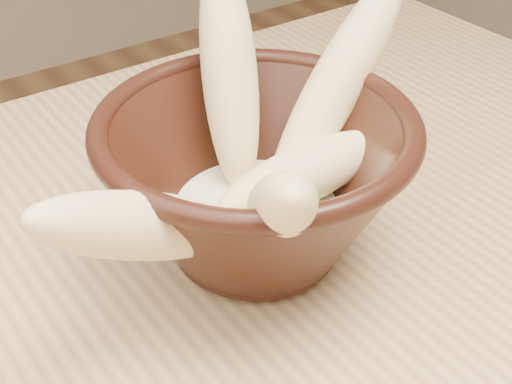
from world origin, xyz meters
TOP-DOWN VIEW (x-y plane):
  - bowl at (0.15, 0.08)m, footprint 0.21×0.21m
  - milk_puddle at (0.15, 0.08)m, footprint 0.12×0.12m
  - banana_upright at (0.17, 0.13)m, footprint 0.08×0.12m
  - banana_left at (0.06, 0.05)m, footprint 0.17×0.08m
  - banana_right at (0.23, 0.09)m, footprint 0.16×0.07m
  - banana_across at (0.18, 0.06)m, footprint 0.14×0.04m
  - banana_front at (0.12, 0.02)m, footprint 0.11×0.14m

SIDE VIEW (x-z plane):
  - milk_puddle at x=0.15m, z-range 0.78..0.80m
  - bowl at x=0.15m, z-range 0.76..0.87m
  - banana_across at x=0.18m, z-range 0.79..0.84m
  - banana_left at x=0.06m, z-range 0.78..0.90m
  - banana_front at x=0.12m, z-range 0.78..0.90m
  - banana_right at x=0.23m, z-range 0.78..0.93m
  - banana_upright at x=0.17m, z-range 0.78..0.94m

